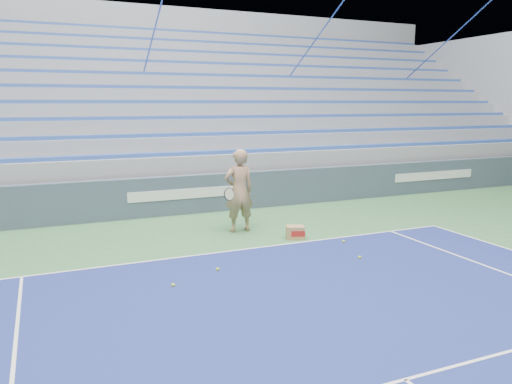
# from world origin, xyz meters

# --- Properties ---
(sponsor_barrier) EXTENTS (30.00, 0.32, 1.10)m
(sponsor_barrier) POSITION_xyz_m (0.00, 15.88, 0.55)
(sponsor_barrier) COLOR #3C4B5C
(sponsor_barrier) RESTS_ON ground
(bleachers) EXTENTS (31.00, 9.15, 7.30)m
(bleachers) POSITION_xyz_m (0.00, 21.60, 2.36)
(bleachers) COLOR #92949A
(bleachers) RESTS_ON ground
(tennis_player) EXTENTS (0.98, 0.86, 2.03)m
(tennis_player) POSITION_xyz_m (0.71, 13.41, 1.01)
(tennis_player) COLOR tan
(tennis_player) RESTS_ON ground
(ball_box) EXTENTS (0.49, 0.43, 0.30)m
(ball_box) POSITION_xyz_m (1.66, 12.25, 0.15)
(ball_box) COLOR #A57E50
(ball_box) RESTS_ON ground
(tennis_ball_0) EXTENTS (0.07, 0.07, 0.07)m
(tennis_ball_0) POSITION_xyz_m (2.15, 10.37, 0.03)
(tennis_ball_0) COLOR #BADA2C
(tennis_ball_0) RESTS_ON ground
(tennis_ball_1) EXTENTS (0.07, 0.07, 0.07)m
(tennis_ball_1) POSITION_xyz_m (-1.71, 10.33, 0.03)
(tennis_ball_1) COLOR #BADA2C
(tennis_ball_1) RESTS_ON ground
(tennis_ball_2) EXTENTS (0.07, 0.07, 0.07)m
(tennis_ball_2) POSITION_xyz_m (2.50, 11.50, 0.03)
(tennis_ball_2) COLOR #BADA2C
(tennis_ball_2) RESTS_ON ground
(tennis_ball_3) EXTENTS (0.07, 0.07, 0.07)m
(tennis_ball_3) POSITION_xyz_m (-0.74, 10.81, 0.03)
(tennis_ball_3) COLOR #BADA2C
(tennis_ball_3) RESTS_ON ground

